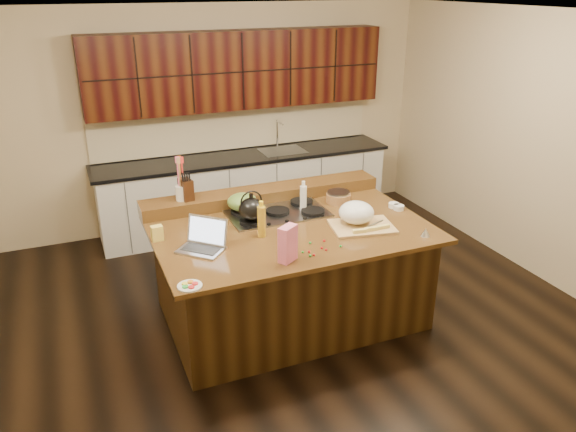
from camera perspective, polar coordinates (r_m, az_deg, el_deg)
name	(u,v)px	position (r m, az deg, el deg)	size (l,w,h in m)	color
room	(290,181)	(4.81, 0.23, 3.63)	(5.52, 5.02, 2.72)	black
island	(290,272)	(5.17, 0.21, -5.67)	(2.40, 1.60, 0.92)	black
back_ledge	(263,194)	(5.55, -2.56, 2.22)	(2.40, 0.30, 0.12)	black
cooktop	(278,213)	(5.22, -1.05, 0.34)	(0.92, 0.52, 0.05)	gray
back_counter	(243,151)	(7.02, -4.55, 6.64)	(3.70, 0.66, 2.40)	silver
kettle	(251,209)	(4.96, -3.73, 0.70)	(0.23, 0.23, 0.21)	black
green_bowl	(242,202)	(5.20, -4.66, 1.44)	(0.28, 0.28, 0.15)	#55772F
laptop	(204,241)	(4.60, -8.55, -2.52)	(0.45, 0.44, 0.25)	#B7B7BC
oil_bottle	(262,222)	(4.74, -2.70, -0.57)	(0.07, 0.07, 0.27)	gold
vinegar_bottle	(303,199)	(5.25, 1.56, 1.76)	(0.06, 0.06, 0.25)	silver
wooden_tray	(358,216)	(4.98, 7.10, 0.04)	(0.60, 0.49, 0.22)	tan
ramekin_a	(399,207)	(5.43, 11.18, 0.86)	(0.10, 0.10, 0.04)	white
ramekin_b	(367,213)	(5.26, 8.00, 0.34)	(0.10, 0.10, 0.04)	white
ramekin_c	(394,205)	(5.47, 10.69, 1.09)	(0.10, 0.10, 0.04)	white
strainer_bowl	(338,198)	(5.52, 5.14, 1.85)	(0.24, 0.24, 0.09)	#996B3F
kitchen_timer	(425,232)	(4.92, 13.79, -1.61)	(0.08, 0.08, 0.07)	silver
pink_bag	(288,244)	(4.31, -0.02, -2.83)	(0.16, 0.08, 0.29)	pink
candy_plate	(190,286)	(4.08, -9.95, -7.01)	(0.18, 0.18, 0.01)	white
package_box	(157,233)	(4.81, -13.15, -1.71)	(0.09, 0.07, 0.13)	#ECD053
utensil_crock	(182,193)	(5.31, -10.72, 2.34)	(0.12, 0.12, 0.14)	white
knife_block	(186,189)	(5.31, -10.33, 2.68)	(0.10, 0.16, 0.20)	black
gumdrop_0	(296,254)	(4.45, 0.80, -3.92)	(0.02, 0.02, 0.02)	red
gumdrop_1	(341,246)	(4.61, 5.36, -3.06)	(0.02, 0.02, 0.02)	#198C26
gumdrop_2	(326,250)	(4.54, 3.88, -3.44)	(0.02, 0.02, 0.02)	red
gumdrop_3	(310,243)	(4.65, 2.26, -2.74)	(0.02, 0.02, 0.02)	#198C26
gumdrop_4	(322,248)	(4.57, 3.45, -3.25)	(0.02, 0.02, 0.02)	red
gumdrop_5	(310,256)	(4.44, 2.27, -4.05)	(0.02, 0.02, 0.02)	#198C26
gumdrop_6	(314,255)	(4.45, 2.66, -3.97)	(0.02, 0.02, 0.02)	red
gumdrop_7	(293,249)	(4.53, 0.49, -3.41)	(0.02, 0.02, 0.02)	#198C26
gumdrop_8	(324,241)	(4.69, 3.71, -2.52)	(0.02, 0.02, 0.02)	red
gumdrop_9	(303,252)	(4.49, 1.50, -3.69)	(0.02, 0.02, 0.02)	#198C26
gumdrop_10	(309,252)	(4.50, 2.16, -3.63)	(0.02, 0.02, 0.02)	red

